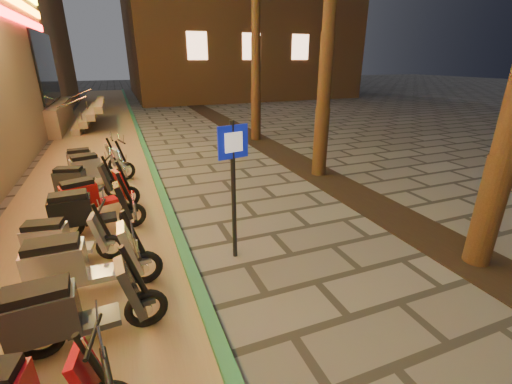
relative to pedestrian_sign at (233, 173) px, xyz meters
name	(u,v)px	position (x,y,z in m)	size (l,w,h in m)	color
parking_strip	(93,169)	(-2.52, 6.34, -1.50)	(3.40, 60.00, 0.01)	#8C7251
green_curb	(150,162)	(-0.82, 6.34, -1.46)	(0.18, 60.00, 0.10)	#296D43
planting_strip	(361,198)	(3.68, 1.34, -1.50)	(1.20, 40.00, 0.02)	black
pedestrian_sign	(233,173)	(0.00, 0.00, 0.00)	(0.51, 0.13, 2.33)	black
scooter_6	(70,311)	(-2.37, -1.22, -0.98)	(1.72, 0.60, 1.21)	black
scooter_7	(79,264)	(-2.34, -0.22, -0.97)	(1.75, 0.62, 1.24)	black
scooter_8	(62,240)	(-2.67, 0.79, -1.06)	(1.48, 0.61, 1.04)	black
scooter_9	(87,211)	(-2.36, 1.75, -1.00)	(1.68, 0.59, 1.18)	black
scooter_10	(92,195)	(-2.30, 2.65, -1.02)	(1.59, 0.85, 1.13)	black
scooter_11	(81,181)	(-2.60, 3.75, -1.04)	(1.52, 0.73, 1.07)	black
scooter_12	(96,168)	(-2.30, 4.73, -1.02)	(1.61, 0.82, 1.14)	black
scooter_13	(89,160)	(-2.53, 5.71, -1.05)	(1.50, 0.54, 1.06)	black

